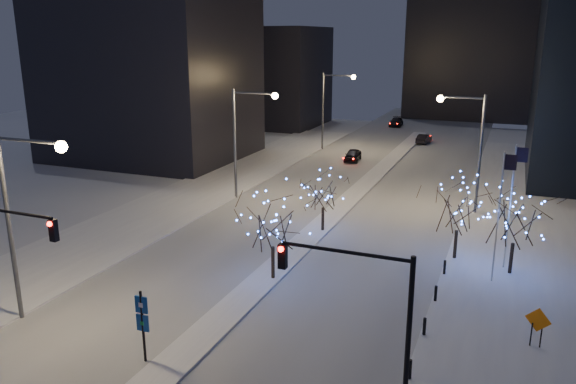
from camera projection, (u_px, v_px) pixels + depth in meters
The scene contains 24 objects.
ground at pixel (158, 380), 24.50m from camera, with size 160.00×160.00×0.00m, color silver.
road at pixel (363, 187), 55.76m from camera, with size 20.00×130.00×0.02m, color silver.
median at pixel (349, 200), 51.28m from camera, with size 2.00×80.00×0.15m, color white.
east_sidewalk at pixel (526, 263), 36.93m from camera, with size 10.00×90.00×0.15m, color white.
west_sidewalk at pixel (156, 213), 47.41m from camera, with size 8.00×90.00×0.15m, color white.
filler_west_near at pixel (149, 58), 67.14m from camera, with size 22.00×18.00×24.00m, color black.
filler_west_far at pixel (267, 76), 94.29m from camera, with size 18.00×16.00×16.00m, color black.
street_lamp_w_near at pixel (22, 203), 27.78m from camera, with size 4.40×0.56×10.00m.
street_lamp_w_mid at pixel (245, 129), 50.11m from camera, with size 4.40×0.56×10.00m.
street_lamp_w_far at pixel (331, 101), 72.45m from camera, with size 4.40×0.56×10.00m.
street_lamp_east at pixel (470, 138), 45.93m from camera, with size 3.90×0.56×10.00m.
traffic_signal_west at pixel (0, 251), 26.28m from camera, with size 5.26×0.43×7.00m.
traffic_signal_east at pixel (368, 307), 20.89m from camera, with size 5.26×0.43×7.00m.
flagpoles at pixel (506, 203), 33.80m from camera, with size 1.35×2.60×8.00m.
bollards at pixel (430, 309), 29.59m from camera, with size 0.16×12.16×0.90m.
car_near at pixel (353, 155), 67.41m from camera, with size 1.66×4.13×1.41m, color black.
car_mid at pixel (424, 139), 78.65m from camera, with size 1.36×3.89×1.28m, color black.
car_far at pixel (396, 122), 93.55m from camera, with size 1.97×4.84×1.40m, color black.
holiday_tree_median_near at pixel (273, 221), 33.53m from camera, with size 5.12×5.12×5.72m.
holiday_tree_median_far at pixel (323, 191), 42.21m from camera, with size 3.92×3.92×4.73m.
holiday_tree_plaza_near at pixel (516, 218), 34.24m from camera, with size 5.11×5.11×5.67m.
holiday_tree_plaza_far at pixel (459, 207), 36.69m from camera, with size 4.92×4.92×5.44m.
wayfinding_sign at pixel (142, 319), 25.31m from camera, with size 0.63×0.12×3.53m.
construction_sign at pixel (538, 324), 26.53m from camera, with size 1.17×0.45×2.02m.
Camera 1 is at (13.30, -17.72, 14.46)m, focal length 35.00 mm.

